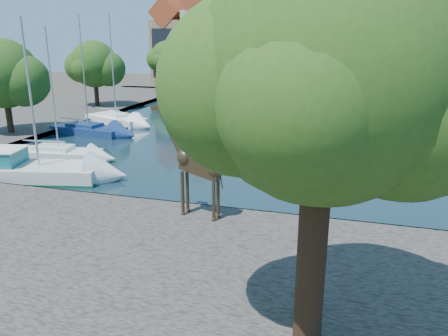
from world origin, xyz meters
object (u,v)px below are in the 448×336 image
object	(u,v)px
plane_tree	(328,84)
motorsailer	(16,167)
sailboat_right_a	(410,163)
giraffe_statue	(195,164)
sailboat_left_a	(59,152)

from	to	relation	value
plane_tree	motorsailer	bearing A→B (deg)	150.63
motorsailer	sailboat_right_a	xyz separation A→B (m)	(24.23, 8.84, -0.20)
motorsailer	giraffe_statue	bearing A→B (deg)	-14.28
motorsailer	sailboat_left_a	size ratio (longest dim) A/B	1.12
plane_tree	sailboat_left_a	size ratio (longest dim) A/B	1.13
plane_tree	sailboat_left_a	bearing A→B (deg)	141.65
motorsailer	sailboat_left_a	distance (m)	4.59
giraffe_statue	motorsailer	bearing A→B (deg)	165.72
sailboat_left_a	sailboat_right_a	size ratio (longest dim) A/B	0.85
sailboat_right_a	motorsailer	bearing A→B (deg)	-159.96
motorsailer	sailboat_right_a	bearing A→B (deg)	20.04
plane_tree	sailboat_left_a	distance (m)	25.98
plane_tree	sailboat_left_a	xyz separation A→B (m)	(-19.62, 15.52, -7.02)
plane_tree	sailboat_right_a	distance (m)	21.53
sailboat_right_a	sailboat_left_a	bearing A→B (deg)	-170.12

